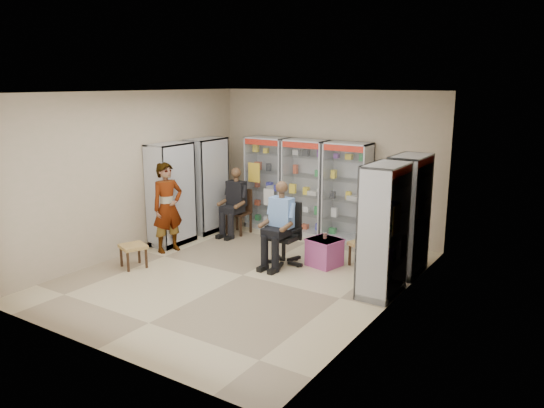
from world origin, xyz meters
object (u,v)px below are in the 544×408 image
Objects in this scene: pink_trunk at (324,252)px; cabinet_left_far at (207,185)px; cabinet_right_far at (408,215)px; cabinet_left_near at (171,194)px; seated_shopkeeper at (282,226)px; woven_stool_b at (134,256)px; woven_stool_a at (364,254)px; cabinet_back_right at (347,193)px; wooden_chair at (239,212)px; cabinet_back_left at (267,183)px; office_chair at (284,234)px; cabinet_right_near at (383,231)px; cabinet_back_mid at (305,188)px; standing_man at (168,207)px.

cabinet_left_far is at bearing 168.69° from pink_trunk.
cabinet_left_near is at bearing 101.41° from cabinet_right_far.
seated_shopkeeper is 3.46× the size of woven_stool_b.
woven_stool_b is at bearing -146.20° from woven_stool_a.
woven_stool_a is 4.02m from woven_stool_b.
cabinet_back_right is 2.33m from wooden_chair.
seated_shopkeeper is (1.82, -1.20, 0.23)m from wooden_chair.
cabinet_back_left is 3.16m from woven_stool_a.
cabinet_left_near is 1.67m from woven_stool_b.
wooden_chair is 0.85× the size of office_chair.
woven_stool_a is at bearing 29.82° from office_chair.
cabinet_right_near is 4.31m from woven_stool_b.
wooden_chair is at bearing -148.69° from cabinet_back_mid.
office_chair is at bearing 69.29° from cabinet_left_far.
cabinet_back_right is at bearing 55.27° from cabinet_right_far.
cabinet_back_right is 4.28m from woven_stool_b.
woven_stool_a is (1.24, 0.67, -0.34)m from office_chair.
cabinet_left_far is at bearing 159.68° from seated_shopkeeper.
cabinet_left_far is 3.98× the size of pink_trunk.
standing_man is (-2.87, -0.87, 0.61)m from pink_trunk.
pink_trunk is (0.32, -1.56, -0.76)m from cabinet_back_right.
office_chair is at bearing -71.62° from cabinet_back_mid.
cabinet_left_far is at bearing 175.79° from woven_stool_a.
cabinet_back_mid is at bearing 0.00° from cabinet_back_left.
wooden_chair is (-3.78, 1.50, -0.53)m from cabinet_right_near.
standing_man is at bearing 96.99° from woven_stool_b.
cabinet_right_near is 4.10m from wooden_chair.
cabinet_right_near is at bearing 87.43° from cabinet_left_near.
cabinet_right_near is at bearing -7.43° from seated_shopkeeper.
cabinet_left_near reaches higher than office_chair.
cabinet_right_far reaches higher than office_chair.
cabinet_right_far is (3.53, -1.13, 0.00)m from cabinet_back_left.
cabinet_back_mid is 3.41m from cabinet_right_near.
cabinet_right_far is 2.13m from seated_shopkeeper.
cabinet_back_mid is at bearing 66.35° from cabinet_right_far.
cabinet_back_mid is 1.81× the size of office_chair.
cabinet_back_left is 1.00× the size of cabinet_left_near.
office_chair is at bearing -32.16° from wooden_chair.
cabinet_left_far is (-2.83, -0.93, 0.00)m from cabinet_back_right.
woven_stool_b is (0.40, -2.51, -0.80)m from cabinet_left_far.
seated_shopkeeper is at bearing -150.43° from pink_trunk.
cabinet_right_far is at bearing 29.67° from woven_stool_b.
woven_stool_b is at bearing -98.68° from cabinet_back_left.
woven_stool_a is (0.59, 0.35, -0.02)m from pink_trunk.
cabinet_left_near is 3.91m from woven_stool_a.
cabinet_back_mid reaches higher than standing_man.
cabinet_back_left is 1.90m from cabinet_back_right.
cabinet_left_far is 1.00× the size of cabinet_left_near.
office_chair is 0.78m from pink_trunk.
woven_stool_a is (3.74, 0.82, -0.78)m from cabinet_left_near.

